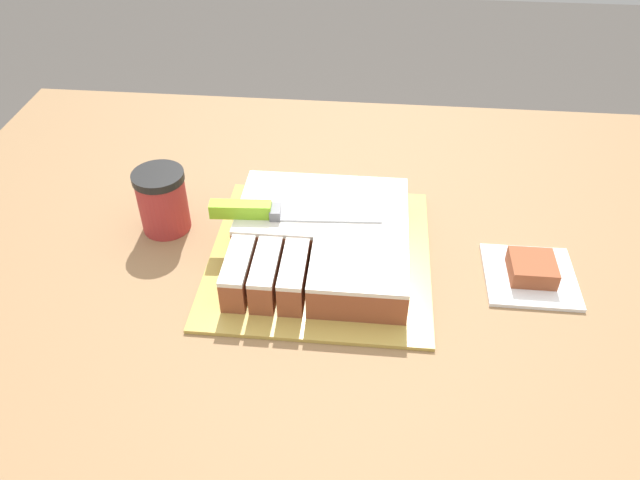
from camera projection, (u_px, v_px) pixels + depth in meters
countertop at (329, 443)px, 1.21m from camera, size 1.40×1.10×0.90m
cake_board at (320, 255)px, 0.95m from camera, size 0.33×0.35×0.01m
cake at (322, 239)px, 0.93m from camera, size 0.26×0.27×0.06m
knife at (262, 211)px, 0.93m from camera, size 0.26×0.04×0.02m
coffee_cup at (163, 201)px, 0.98m from camera, size 0.08×0.08×0.10m
paper_napkin at (530, 276)px, 0.92m from camera, size 0.13×0.13×0.01m
brownie at (532, 268)px, 0.91m from camera, size 0.06×0.06×0.03m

